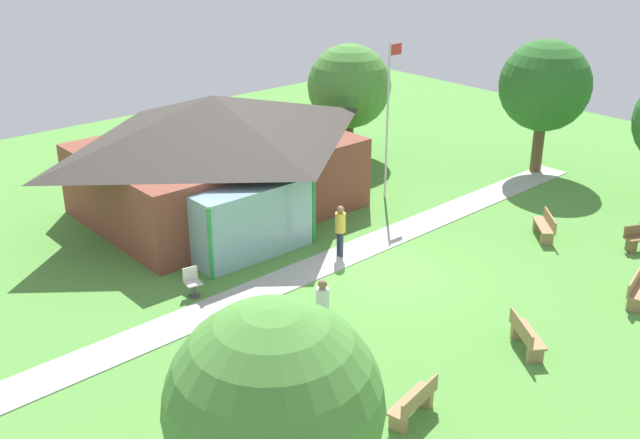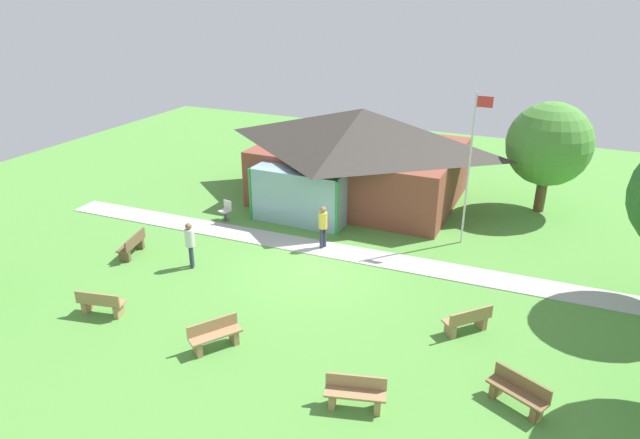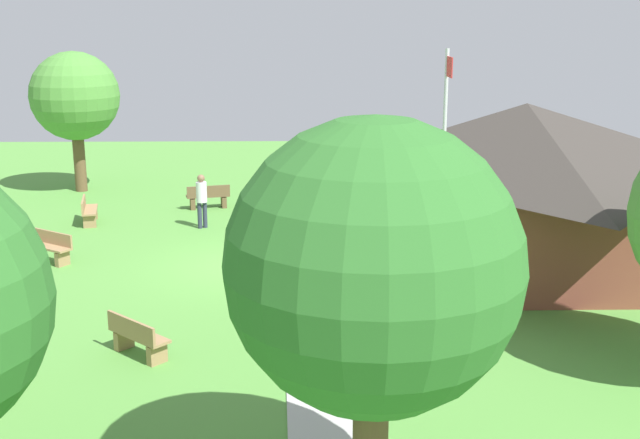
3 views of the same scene
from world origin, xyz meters
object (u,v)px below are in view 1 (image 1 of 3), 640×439
pavilion (217,153)px  bench_front_center (526,336)px  bench_front_right (638,290)px  patio_chair_west (192,283)px  bench_mid_right (545,227)px  tree_east_hedge (545,86)px  flagpole (388,114)px  visitor_on_path (340,227)px  tree_behind_pavilion_right (349,87)px  bench_front_left (414,403)px  visitor_strolling_lawn (323,305)px  tree_lawn_corner (274,409)px  bench_mid_left (242,365)px

pavilion → bench_front_center: bearing=-87.6°
bench_front_right → patio_chair_west: (-9.35, 8.65, 0.01)m
bench_mid_right → tree_east_hedge: (5.61, 4.19, 3.25)m
flagpole → bench_front_right: (-0.54, -10.56, -2.89)m
bench_front_right → visitor_on_path: size_ratio=0.90×
pavilion → tree_behind_pavilion_right: (8.11, 1.78, 0.87)m
bench_front_left → bench_mid_right: 11.22m
bench_front_left → patio_chair_west: 8.07m
flagpole → visitor_strolling_lawn: 10.82m
visitor_strolling_lawn → tree_behind_pavilion_right: 15.78m
pavilion → bench_front_left: 13.63m
bench_front_center → tree_lawn_corner: bearing=-46.2°
bench_front_right → visitor_strolling_lawn: bearing=-44.2°
visitor_on_path → visitor_strolling_lawn: (-3.72, -3.41, 0.00)m
patio_chair_west → visitor_strolling_lawn: visitor_strolling_lawn is taller
bench_front_right → tree_behind_pavilion_right: (3.07, 15.40, 2.71)m
pavilion → bench_front_center: (0.55, -12.98, -1.83)m
visitor_strolling_lawn → tree_east_hedge: (15.56, 4.12, 2.63)m
bench_front_center → tree_east_hedge: tree_east_hedge is taller
bench_mid_right → tree_lawn_corner: (-15.59, -5.29, 3.23)m
bench_front_left → visitor_on_path: size_ratio=0.90×
bench_front_center → patio_chair_west: 9.37m
bench_front_center → pavilion: bearing=-143.7°
flagpole → patio_chair_west: bearing=-169.1°
patio_chair_west → tree_east_hedge: bearing=-169.6°
bench_mid_left → tree_east_hedge: (18.20, 4.24, 3.25)m
pavilion → visitor_on_path: pavilion is taller
pavilion → bench_front_left: bearing=-105.7°
pavilion → visitor_strolling_lawn: (-3.01, -9.22, -1.21)m
flagpole → patio_chair_west: flagpole is taller
bench_mid_left → visitor_on_path: size_ratio=0.90×
visitor_strolling_lawn → tree_lawn_corner: 8.21m
bench_front_center → tree_behind_pavilion_right: size_ratio=0.30×
tree_lawn_corner → bench_mid_right: bearing=18.8°
bench_mid_right → tree_lawn_corner: bearing=151.5°
bench_mid_right → tree_lawn_corner: size_ratio=0.26×
tree_east_hedge → tree_behind_pavilion_right: (-4.44, 6.88, -0.55)m
patio_chair_west → tree_lawn_corner: tree_lawn_corner is taller
bench_mid_left → bench_front_center: bearing=-134.5°
patio_chair_west → tree_behind_pavilion_right: size_ratio=0.17×
tree_behind_pavilion_right → patio_chair_west: bearing=-151.5°
bench_front_right → tree_lawn_corner: size_ratio=0.29×
tree_behind_pavilion_right → bench_front_right: bearing=-101.3°
bench_front_right → visitor_on_path: bearing=-76.6°
bench_mid_left → bench_front_left: size_ratio=1.00×
patio_chair_west → tree_lawn_corner: 11.03m
bench_mid_right → visitor_strolling_lawn: (-9.95, 0.07, 0.62)m
bench_front_center → visitor_strolling_lawn: (-3.56, 3.76, 0.62)m
bench_mid_left → patio_chair_west: 4.57m
bench_front_left → visitor_on_path: (4.36, 7.21, 0.62)m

